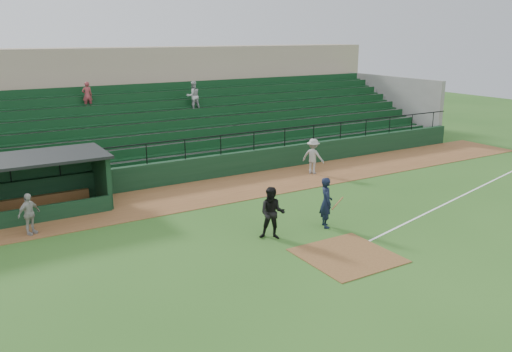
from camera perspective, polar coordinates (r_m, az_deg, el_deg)
ground at (r=18.78m, az=7.96°, el=-7.60°), size 90.00×90.00×0.00m
warning_track at (r=25.10m, az=-3.53°, el=-1.50°), size 40.00×4.00×0.03m
home_plate_dirt at (r=18.08m, az=9.97°, el=-8.57°), size 3.00×3.00×0.03m
foul_line at (r=25.03m, az=20.64°, el=-2.55°), size 17.49×4.44×0.01m
stadium_structure at (r=32.16m, az=-10.65°, el=6.18°), size 38.00×13.08×6.40m
batter_at_plate at (r=20.23m, az=7.70°, el=-2.88°), size 1.15×0.85×1.98m
umpire at (r=18.92m, az=1.79°, el=-4.10°), size 1.20×1.16×1.95m
runner at (r=27.84m, az=6.28°, el=2.16°), size 1.20×1.40×1.88m
dugout_player_a at (r=21.05m, az=-23.61°, el=-3.83°), size 0.99×0.82×1.59m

